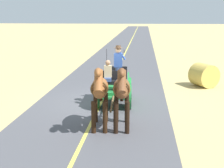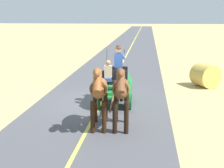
{
  "view_description": "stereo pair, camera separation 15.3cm",
  "coord_description": "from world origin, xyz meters",
  "px_view_note": "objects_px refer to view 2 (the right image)",
  "views": [
    {
      "loc": [
        -1.79,
        13.45,
        3.79
      ],
      "look_at": [
        -0.59,
        1.33,
        1.1
      ],
      "focal_mm": 51.99,
      "sensor_mm": 36.0,
      "label": 1
    },
    {
      "loc": [
        -1.94,
        13.43,
        3.79
      ],
      "look_at": [
        -0.59,
        1.33,
        1.1
      ],
      "focal_mm": 51.99,
      "sensor_mm": 36.0,
      "label": 2
    }
  ],
  "objects_px": {
    "horse_off_side": "(99,90)",
    "hay_bale": "(205,76)",
    "horse_near_side": "(121,90)",
    "horse_drawn_carriage": "(115,85)"
  },
  "relations": [
    {
      "from": "horse_drawn_carriage",
      "to": "horse_off_side",
      "type": "xyz_separation_m",
      "value": [
        0.22,
        3.04,
        0.51
      ]
    },
    {
      "from": "horse_drawn_carriage",
      "to": "horse_off_side",
      "type": "bearing_deg",
      "value": 85.87
    },
    {
      "from": "horse_off_side",
      "to": "hay_bale",
      "type": "bearing_deg",
      "value": -124.0
    },
    {
      "from": "horse_drawn_carriage",
      "to": "horse_near_side",
      "type": "bearing_deg",
      "value": 99.39
    },
    {
      "from": "horse_off_side",
      "to": "hay_bale",
      "type": "height_order",
      "value": "horse_off_side"
    },
    {
      "from": "horse_near_side",
      "to": "hay_bale",
      "type": "height_order",
      "value": "horse_near_side"
    },
    {
      "from": "horse_off_side",
      "to": "horse_drawn_carriage",
      "type": "bearing_deg",
      "value": -94.13
    },
    {
      "from": "horse_near_side",
      "to": "horse_off_side",
      "type": "bearing_deg",
      "value": 2.61
    },
    {
      "from": "horse_near_side",
      "to": "hay_bale",
      "type": "relative_size",
      "value": 1.84
    },
    {
      "from": "hay_bale",
      "to": "horse_off_side",
      "type": "bearing_deg",
      "value": 56.0
    }
  ]
}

